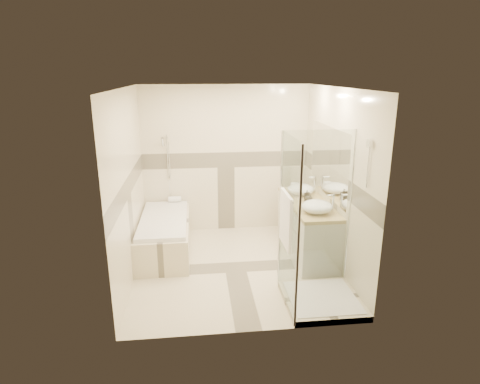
{
  "coord_description": "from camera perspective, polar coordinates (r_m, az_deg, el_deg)",
  "views": [
    {
      "loc": [
        -0.52,
        -5.17,
        2.69
      ],
      "look_at": [
        0.1,
        0.25,
        1.05
      ],
      "focal_mm": 30.0,
      "sensor_mm": 36.0,
      "label": 1
    }
  ],
  "objects": [
    {
      "name": "amenity_bottle_b",
      "position": [
        5.91,
        9.74,
        -0.81
      ],
      "size": [
        0.16,
        0.16,
        0.16
      ],
      "primitive_type": "imported",
      "rotation": [
        0.0,
        0.0,
        0.28
      ],
      "color": "black",
      "rests_on": "vanity"
    },
    {
      "name": "bathtub",
      "position": [
        6.31,
        -10.67,
        -5.76
      ],
      "size": [
        0.75,
        1.7,
        0.56
      ],
      "color": "beige",
      "rests_on": "ground"
    },
    {
      "name": "room",
      "position": [
        5.41,
        -0.19,
        1.38
      ],
      "size": [
        2.82,
        3.02,
        2.52
      ],
      "color": "beige",
      "rests_on": "ground"
    },
    {
      "name": "amenity_bottle_a",
      "position": [
        6.0,
        9.48,
        -0.52
      ],
      "size": [
        0.09,
        0.09,
        0.17
      ],
      "primitive_type": "imported",
      "rotation": [
        0.0,
        0.0,
        -0.18
      ],
      "color": "black",
      "rests_on": "vanity"
    },
    {
      "name": "folded_towels",
      "position": [
        6.63,
        7.91,
        0.8
      ],
      "size": [
        0.16,
        0.24,
        0.07
      ],
      "primitive_type": "cube",
      "rotation": [
        0.0,
        0.0,
        -0.1
      ],
      "color": "white",
      "rests_on": "vanity"
    },
    {
      "name": "rolled_towel",
      "position": [
        6.91,
        -9.26,
        -1.01
      ],
      "size": [
        0.21,
        0.1,
        0.1
      ],
      "primitive_type": "cylinder",
      "rotation": [
        0.0,
        1.57,
        0.0
      ],
      "color": "white",
      "rests_on": "bathtub"
    },
    {
      "name": "faucet_near",
      "position": [
        6.36,
        10.54,
        1.19
      ],
      "size": [
        0.12,
        0.03,
        0.29
      ],
      "color": "silver",
      "rests_on": "vanity"
    },
    {
      "name": "shower_enclosure",
      "position": [
        4.93,
        10.28,
        -9.91
      ],
      "size": [
        0.96,
        0.93,
        2.04
      ],
      "color": "beige",
      "rests_on": "ground"
    },
    {
      "name": "faucet_far",
      "position": [
        5.59,
        13.04,
        -1.33
      ],
      "size": [
        0.11,
        0.03,
        0.26
      ],
      "color": "silver",
      "rests_on": "vanity"
    },
    {
      "name": "vessel_sink_far",
      "position": [
        5.54,
        10.88,
        -2.05
      ],
      "size": [
        0.42,
        0.42,
        0.17
      ],
      "primitive_type": "ellipsoid",
      "color": "white",
      "rests_on": "vanity"
    },
    {
      "name": "vessel_sink_near",
      "position": [
        6.32,
        8.64,
        0.39
      ],
      "size": [
        0.41,
        0.41,
        0.16
      ],
      "primitive_type": "ellipsoid",
      "color": "white",
      "rests_on": "vanity"
    },
    {
      "name": "vanity",
      "position": [
        6.15,
        9.52,
        -5.13
      ],
      "size": [
        0.58,
        1.62,
        0.85
      ],
      "color": "silver",
      "rests_on": "ground"
    }
  ]
}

